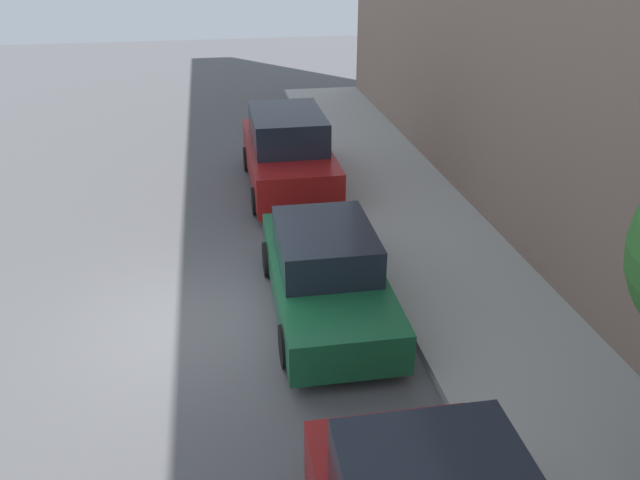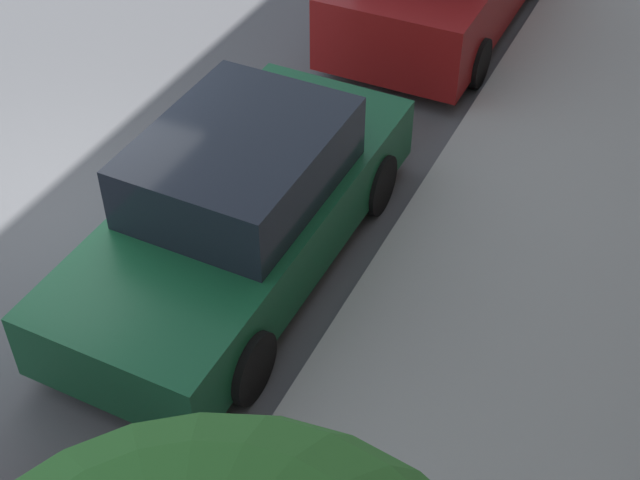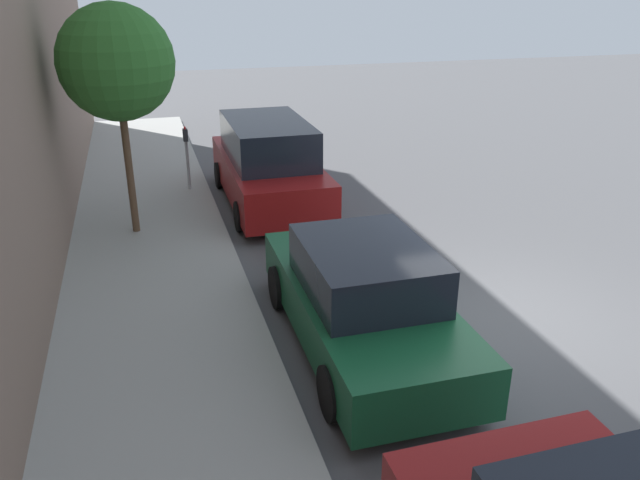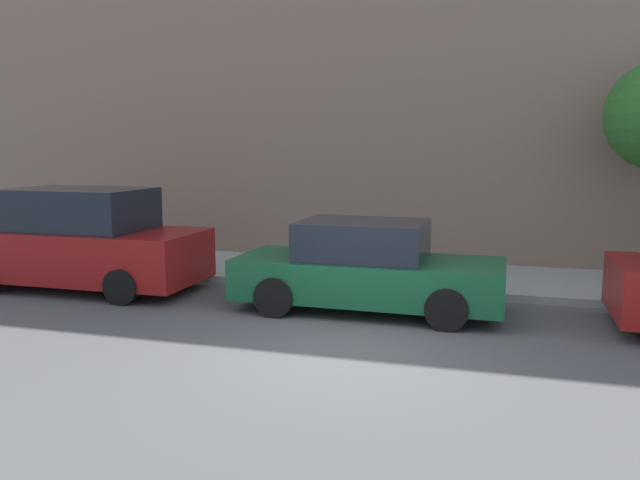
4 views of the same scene
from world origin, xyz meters
TOP-DOWN VIEW (x-y plane):
  - ground_plane at (0.00, 0.00)m, footprint 60.00×60.00m
  - sidewalk at (4.97, 0.00)m, footprint 2.94×32.00m
  - building_facade at (7.44, 0.00)m, footprint 2.00×32.00m
  - parked_sedan_second at (2.29, 0.16)m, footprint 1.92×4.52m
  - parked_suv_third at (2.37, 5.90)m, footprint 2.08×4.81m

SIDE VIEW (x-z plane):
  - ground_plane at x=0.00m, z-range 0.00..0.00m
  - sidewalk at x=4.97m, z-range 0.00..0.15m
  - parked_sedan_second at x=2.29m, z-range -0.05..1.49m
  - parked_suv_third at x=2.37m, z-range -0.06..1.92m
  - building_facade at x=7.44m, z-range 0.00..11.94m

